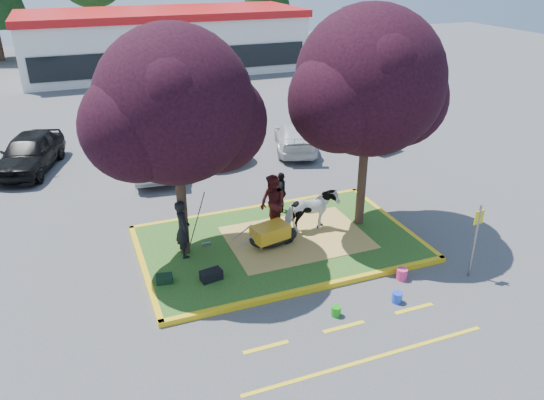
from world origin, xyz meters
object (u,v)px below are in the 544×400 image
object	(u,v)px
cow	(311,211)
bucket_blue	(397,297)
wheelbarrow	(271,232)
car_black	(29,152)
bucket_green	(336,311)
calf	(270,238)
handler	(183,229)
bucket_pink	(402,274)
car_silver	(153,153)
sign_post	(476,234)

from	to	relation	value
cow	bucket_blue	distance (m)	4.14
cow	bucket_blue	bearing A→B (deg)	-173.71
wheelbarrow	car_black	bearing A→B (deg)	112.22
cow	bucket_green	xyz separation A→B (m)	(-1.16, -3.98, -0.71)
cow	bucket_blue	size ratio (longest dim) A/B	5.81
bucket_green	car_black	world-z (taller)	car_black
cow	calf	xyz separation A→B (m)	(-1.53, -0.42, -0.41)
bucket_green	bucket_blue	world-z (taller)	bucket_blue
handler	car_black	xyz separation A→B (m)	(-4.30, 9.25, -0.25)
handler	bucket_pink	bearing A→B (deg)	-119.90
handler	car_silver	size ratio (longest dim) A/B	0.36
sign_post	bucket_green	world-z (taller)	sign_post
handler	bucket_pink	xyz separation A→B (m)	(5.32, -3.18, -0.86)
sign_post	bucket_green	distance (m)	4.44
cow	calf	bearing A→B (deg)	103.80
handler	bucket_pink	distance (m)	6.25
calf	sign_post	size ratio (longest dim) A/B	0.61
wheelbarrow	bucket_blue	xyz separation A→B (m)	(2.11, -3.55, -0.51)
car_silver	bucket_green	bearing A→B (deg)	108.75
calf	car_black	xyz separation A→B (m)	(-6.81, 9.66, 0.33)
cow	car_silver	world-z (taller)	car_silver
calf	handler	bearing A→B (deg)	147.92
bucket_pink	bucket_blue	size ratio (longest dim) A/B	1.12
cow	wheelbarrow	world-z (taller)	cow
car_black	car_silver	distance (m)	5.06
bucket_blue	bucket_pink	bearing A→B (deg)	50.17
sign_post	car_silver	xyz separation A→B (m)	(-6.78, 11.03, -0.53)
sign_post	bucket_green	xyz separation A→B (m)	(-4.27, -0.26, -1.18)
calf	car_black	world-z (taller)	car_black
sign_post	bucket_green	size ratio (longest dim) A/B	8.28
bucket_pink	car_black	xyz separation A→B (m)	(-9.62, 12.42, 0.61)
car_black	car_silver	xyz separation A→B (m)	(4.68, -1.92, 0.02)
calf	bucket_blue	size ratio (longest dim) A/B	4.62
bucket_blue	car_silver	world-z (taller)	car_silver
calf	cow	bearing A→B (deg)	-7.41
handler	car_silver	xyz separation A→B (m)	(0.38, 7.33, -0.23)
handler	bucket_blue	world-z (taller)	handler
cow	bucket_blue	xyz separation A→B (m)	(0.56, -4.04, -0.70)
wheelbarrow	calf	bearing A→B (deg)	65.14
bucket_blue	car_silver	distance (m)	12.14
wheelbarrow	sign_post	distance (m)	5.70
wheelbarrow	bucket_green	size ratio (longest dim) A/B	7.43
wheelbarrow	bucket_pink	size ratio (longest dim) A/B	6.10
handler	car_black	size ratio (longest dim) A/B	0.38
handler	sign_post	distance (m)	8.07
handler	bucket_pink	world-z (taller)	handler
cow	calf	world-z (taller)	cow
bucket_green	bucket_pink	distance (m)	2.55
bucket_green	car_black	bearing A→B (deg)	118.55
car_black	sign_post	bearing A→B (deg)	-30.26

